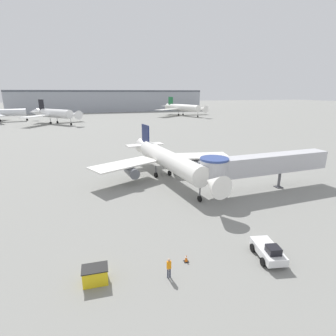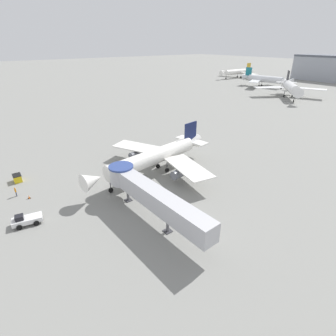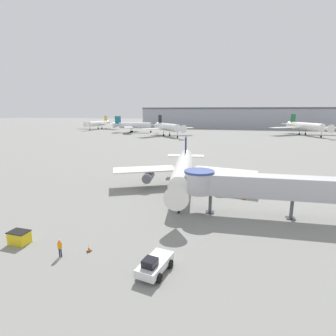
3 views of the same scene
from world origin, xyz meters
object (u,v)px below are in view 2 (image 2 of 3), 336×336
Objects in this scene: traffic_cone_starboard_wing at (177,198)px; main_airplane at (155,157)px; traffic_cone_apron_front at (29,197)px; pushback_tug_white at (26,220)px; background_jet_gold_tail at (238,72)px; jet_bridge at (148,193)px; ground_crew_marshaller at (15,191)px; background_jet_teal_tail at (264,79)px; service_container_yellow at (17,178)px; background_jet_black_tail at (291,87)px.

main_airplane is at bearing 164.06° from traffic_cone_starboard_wing.
main_airplane reaches higher than traffic_cone_apron_front.
background_jet_gold_tail is (-92.10, 162.17, 3.53)m from pushback_tug_white.
main_airplane is at bearing 106.26° from pushback_tug_white.
main_airplane is at bearing -55.17° from background_jet_gold_tail.
jet_bridge is 12.29× the size of ground_crew_marshaller.
ground_crew_marshaller reaches higher than traffic_cone_apron_front.
background_jet_teal_tail reaches higher than traffic_cone_apron_front.
jet_bridge reaches higher than service_container_yellow.
background_jet_gold_tail is (-100.50, 140.41, 4.01)m from traffic_cone_starboard_wing.
traffic_cone_apron_front is 146.38m from background_jet_teal_tail.
pushback_tug_white is 9.60m from ground_crew_marshaller.
background_jet_teal_tail reaches higher than jet_bridge.
main_airplane reaches higher than ground_crew_marshaller.
main_airplane is 127.04m from background_jet_teal_tail.
ground_crew_marshaller is at bearing -129.95° from traffic_cone_starboard_wing.
pushback_tug_white is 124.24m from background_jet_black_tail.
main_airplane is 1.31× the size of jet_bridge.
main_airplane is 40.99× the size of traffic_cone_apron_front.
service_container_yellow is at bearing -62.90° from background_jet_gold_tail.
service_container_yellow reaches higher than traffic_cone_apron_front.
background_jet_gold_tail is (-90.06, 137.42, 0.69)m from main_airplane.
traffic_cone_apron_front is (-7.43, 1.84, -0.45)m from pushback_tug_white.
background_jet_black_tail is at bearing -83.81° from ground_crew_marshaller.
background_jet_black_tail is (-37.54, 105.68, 0.72)m from jet_bridge.
pushback_tug_white is (-9.56, -15.29, -3.46)m from jet_bridge.
pushback_tug_white is 6.12× the size of traffic_cone_apron_front.
traffic_cone_apron_front is (8.02, 0.27, -0.35)m from service_container_yellow.
service_container_yellow is 1.19× the size of ground_crew_marshaller.
background_jet_black_tail reaches higher than traffic_cone_starboard_wing.
ground_crew_marshaller reaches higher than traffic_cone_starboard_wing.
background_jet_gold_tail is at bearing 115.86° from main_airplane.
service_container_yellow is at bearing -178.10° from traffic_cone_apron_front.
traffic_cone_starboard_wing is at bearing -52.81° from background_jet_gold_tail.
jet_bridge is 10.35× the size of service_container_yellow.
main_airplane is 99.66m from background_jet_black_tail.
pushback_tug_white is at bearing -5.82° from service_container_yellow.
traffic_cone_apron_front is (-5.39, -22.91, -3.29)m from main_airplane.
main_airplane is 23.76m from traffic_cone_apron_front.
background_jet_black_tail reaches higher than background_jet_teal_tail.
background_jet_black_tail reaches higher than main_airplane.
jet_bridge is at bearing -53.72° from background_jet_gold_tail.
background_jet_gold_tail is at bearing 131.14° from pushback_tug_white.
background_jet_black_tail is (-36.39, 99.20, 4.67)m from traffic_cone_starboard_wing.
ground_crew_marshaller is (-9.59, 0.29, 0.26)m from pushback_tug_white.
service_container_yellow is 0.07× the size of background_jet_teal_tail.
background_jet_black_tail reaches higher than pushback_tug_white.
jet_bridge is at bearing -144.40° from ground_crew_marshaller.
traffic_cone_starboard_wing is 0.02× the size of background_jet_gold_tail.
background_jet_gold_tail is 43.08m from background_jet_teal_tail.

